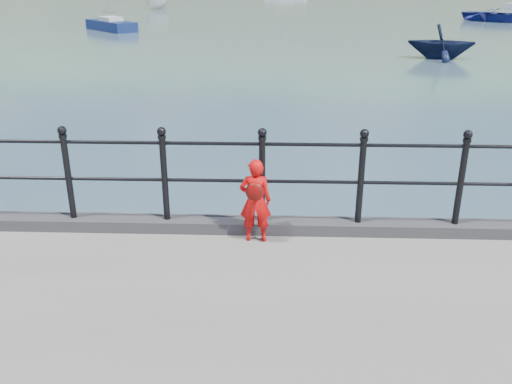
{
  "coord_description": "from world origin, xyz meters",
  "views": [
    {
      "loc": [
        0.76,
        -6.33,
        4.04
      ],
      "look_at": [
        0.53,
        -0.2,
        1.55
      ],
      "focal_mm": 38.0,
      "sensor_mm": 36.0,
      "label": 1
    }
  ],
  "objects_px": {
    "child": "(255,200)",
    "launch_navy": "(441,42)",
    "railing": "(213,169)",
    "launch_white": "(156,2)",
    "launch_blue": "(495,15)",
    "sailboat_port": "(111,26)"
  },
  "relations": [
    {
      "from": "railing",
      "to": "launch_white",
      "type": "xyz_separation_m",
      "value": [
        -13.49,
        60.64,
        -0.97
      ]
    },
    {
      "from": "railing",
      "to": "launch_blue",
      "type": "distance_m",
      "value": 49.55
    },
    {
      "from": "railing",
      "to": "launch_white",
      "type": "bearing_deg",
      "value": 102.54
    },
    {
      "from": "child",
      "to": "sailboat_port",
      "type": "height_order",
      "value": "sailboat_port"
    },
    {
      "from": "launch_blue",
      "to": "launch_navy",
      "type": "relative_size",
      "value": 1.74
    },
    {
      "from": "child",
      "to": "launch_navy",
      "type": "height_order",
      "value": "child"
    },
    {
      "from": "launch_white",
      "to": "sailboat_port",
      "type": "distance_m",
      "value": 24.78
    },
    {
      "from": "launch_navy",
      "to": "sailboat_port",
      "type": "height_order",
      "value": "sailboat_port"
    },
    {
      "from": "sailboat_port",
      "to": "launch_blue",
      "type": "bearing_deg",
      "value": 63.44
    },
    {
      "from": "launch_white",
      "to": "launch_blue",
      "type": "bearing_deg",
      "value": -6.8
    },
    {
      "from": "railing",
      "to": "child",
      "type": "bearing_deg",
      "value": -25.96
    },
    {
      "from": "launch_blue",
      "to": "launch_white",
      "type": "height_order",
      "value": "launch_white"
    },
    {
      "from": "railing",
      "to": "child",
      "type": "height_order",
      "value": "railing"
    },
    {
      "from": "launch_white",
      "to": "launch_navy",
      "type": "xyz_separation_m",
      "value": [
        22.47,
        -38.57,
        -0.0
      ]
    },
    {
      "from": "child",
      "to": "sailboat_port",
      "type": "relative_size",
      "value": 0.13
    },
    {
      "from": "child",
      "to": "launch_blue",
      "type": "height_order",
      "value": "child"
    },
    {
      "from": "launch_blue",
      "to": "launch_white",
      "type": "distance_m",
      "value": 36.99
    },
    {
      "from": "railing",
      "to": "launch_white",
      "type": "height_order",
      "value": "railing"
    },
    {
      "from": "launch_blue",
      "to": "sailboat_port",
      "type": "height_order",
      "value": "sailboat_port"
    },
    {
      "from": "railing",
      "to": "launch_blue",
      "type": "height_order",
      "value": "railing"
    },
    {
      "from": "railing",
      "to": "sailboat_port",
      "type": "distance_m",
      "value": 37.84
    },
    {
      "from": "railing",
      "to": "launch_navy",
      "type": "height_order",
      "value": "railing"
    }
  ]
}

